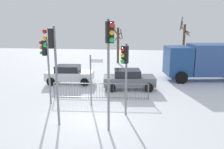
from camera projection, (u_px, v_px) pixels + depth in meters
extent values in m
plane|color=white|center=(91.00, 119.00, 12.03)|extent=(60.00, 60.00, 0.00)
cylinder|color=slate|center=(108.00, 78.00, 10.22)|extent=(0.11, 0.11, 5.08)
cube|color=black|center=(110.00, 32.00, 9.62)|extent=(0.39, 0.34, 0.90)
sphere|color=red|center=(112.00, 25.00, 9.33)|extent=(0.20, 0.20, 0.20)
sphere|color=orange|center=(112.00, 33.00, 9.40)|extent=(0.20, 0.20, 0.20)
sphere|color=green|center=(112.00, 40.00, 9.46)|extent=(0.20, 0.20, 0.20)
cylinder|color=slate|center=(49.00, 72.00, 13.81)|extent=(0.11, 0.11, 4.01)
cube|color=black|center=(45.00, 48.00, 13.52)|extent=(0.26, 0.35, 0.90)
sphere|color=red|center=(41.00, 43.00, 13.51)|extent=(0.20, 0.20, 0.20)
sphere|color=orange|center=(41.00, 48.00, 13.58)|extent=(0.20, 0.20, 0.20)
sphere|color=green|center=(41.00, 53.00, 13.65)|extent=(0.20, 0.20, 0.20)
cylinder|color=slate|center=(57.00, 78.00, 10.83)|extent=(0.11, 0.11, 4.79)
cube|color=black|center=(51.00, 38.00, 10.38)|extent=(0.31, 0.37, 0.90)
sphere|color=red|center=(44.00, 32.00, 10.27)|extent=(0.20, 0.20, 0.20)
sphere|color=orange|center=(45.00, 38.00, 10.34)|extent=(0.20, 0.20, 0.20)
sphere|color=green|center=(45.00, 45.00, 10.40)|extent=(0.20, 0.20, 0.20)
cylinder|color=slate|center=(126.00, 80.00, 12.17)|extent=(0.11, 0.11, 3.87)
cube|color=black|center=(125.00, 55.00, 11.72)|extent=(0.38, 0.34, 0.90)
sphere|color=red|center=(123.00, 49.00, 11.45)|extent=(0.20, 0.20, 0.20)
sphere|color=orange|center=(122.00, 55.00, 11.52)|extent=(0.20, 0.20, 0.20)
sphere|color=green|center=(122.00, 61.00, 11.59)|extent=(0.20, 0.20, 0.20)
cylinder|color=slate|center=(91.00, 81.00, 13.65)|extent=(0.09, 0.09, 3.10)
cube|color=white|center=(97.00, 61.00, 13.33)|extent=(0.70, 0.04, 0.22)
cube|color=slate|center=(101.00, 84.00, 14.87)|extent=(6.17, 0.38, 0.04)
cube|color=slate|center=(101.00, 97.00, 15.08)|extent=(6.17, 0.38, 0.04)
cylinder|color=slate|center=(56.00, 91.00, 15.16)|extent=(0.02, 0.02, 1.05)
cylinder|color=slate|center=(58.00, 91.00, 15.15)|extent=(0.02, 0.02, 1.05)
cylinder|color=slate|center=(61.00, 91.00, 15.14)|extent=(0.02, 0.02, 1.05)
cylinder|color=slate|center=(64.00, 91.00, 15.13)|extent=(0.02, 0.02, 1.05)
cylinder|color=slate|center=(66.00, 91.00, 15.12)|extent=(0.02, 0.02, 1.05)
cylinder|color=slate|center=(69.00, 91.00, 15.11)|extent=(0.02, 0.02, 1.05)
cylinder|color=slate|center=(72.00, 91.00, 15.10)|extent=(0.02, 0.02, 1.05)
cylinder|color=slate|center=(75.00, 91.00, 15.09)|extent=(0.02, 0.02, 1.05)
cylinder|color=slate|center=(77.00, 91.00, 15.08)|extent=(0.02, 0.02, 1.05)
cylinder|color=slate|center=(80.00, 91.00, 15.07)|extent=(0.02, 0.02, 1.05)
cylinder|color=slate|center=(83.00, 91.00, 15.06)|extent=(0.02, 0.02, 1.05)
cylinder|color=slate|center=(86.00, 91.00, 15.05)|extent=(0.02, 0.02, 1.05)
cylinder|color=slate|center=(88.00, 91.00, 15.04)|extent=(0.02, 0.02, 1.05)
cylinder|color=slate|center=(91.00, 91.00, 15.03)|extent=(0.02, 0.02, 1.05)
cylinder|color=slate|center=(94.00, 91.00, 15.02)|extent=(0.02, 0.02, 1.05)
cylinder|color=slate|center=(97.00, 91.00, 15.01)|extent=(0.02, 0.02, 1.05)
cylinder|color=slate|center=(99.00, 91.00, 15.00)|extent=(0.02, 0.02, 1.05)
cylinder|color=slate|center=(102.00, 91.00, 14.99)|extent=(0.02, 0.02, 1.05)
cylinder|color=slate|center=(105.00, 91.00, 14.98)|extent=(0.02, 0.02, 1.05)
cylinder|color=slate|center=(108.00, 92.00, 14.97)|extent=(0.02, 0.02, 1.05)
cylinder|color=slate|center=(111.00, 92.00, 14.96)|extent=(0.02, 0.02, 1.05)
cylinder|color=slate|center=(113.00, 92.00, 14.95)|extent=(0.02, 0.02, 1.05)
cylinder|color=slate|center=(116.00, 92.00, 14.94)|extent=(0.02, 0.02, 1.05)
cylinder|color=slate|center=(119.00, 92.00, 14.93)|extent=(0.02, 0.02, 1.05)
cylinder|color=slate|center=(122.00, 92.00, 14.92)|extent=(0.02, 0.02, 1.05)
cylinder|color=slate|center=(125.00, 92.00, 14.91)|extent=(0.02, 0.02, 1.05)
cylinder|color=slate|center=(127.00, 92.00, 14.90)|extent=(0.02, 0.02, 1.05)
cylinder|color=slate|center=(130.00, 92.00, 14.89)|extent=(0.02, 0.02, 1.05)
cylinder|color=slate|center=(133.00, 92.00, 14.88)|extent=(0.02, 0.02, 1.05)
cylinder|color=slate|center=(136.00, 92.00, 14.87)|extent=(0.02, 0.02, 1.05)
cylinder|color=slate|center=(139.00, 92.00, 14.86)|extent=(0.02, 0.02, 1.05)
cylinder|color=slate|center=(141.00, 92.00, 14.85)|extent=(0.02, 0.02, 1.05)
cylinder|color=slate|center=(144.00, 92.00, 14.84)|extent=(0.02, 0.02, 1.05)
cylinder|color=slate|center=(147.00, 92.00, 14.83)|extent=(0.02, 0.02, 1.05)
cylinder|color=slate|center=(54.00, 91.00, 15.16)|extent=(0.06, 0.06, 1.05)
cylinder|color=slate|center=(149.00, 92.00, 14.82)|extent=(0.06, 0.06, 1.05)
cube|color=silver|center=(70.00, 75.00, 18.92)|extent=(3.89, 1.90, 0.65)
cube|color=#1E232D|center=(68.00, 69.00, 18.80)|extent=(1.98, 1.60, 0.55)
cylinder|color=black|center=(88.00, 77.00, 19.74)|extent=(0.65, 0.25, 0.64)
cylinder|color=black|center=(85.00, 82.00, 18.09)|extent=(0.65, 0.25, 0.64)
cylinder|color=black|center=(57.00, 77.00, 19.89)|extent=(0.65, 0.25, 0.64)
cylinder|color=black|center=(51.00, 82.00, 18.24)|extent=(0.65, 0.25, 0.64)
cube|color=slate|center=(129.00, 80.00, 17.29)|extent=(3.98, 2.15, 0.65)
cube|color=#1E232D|center=(127.00, 73.00, 17.17)|extent=(2.07, 1.72, 0.55)
cylinder|color=black|center=(145.00, 82.00, 18.21)|extent=(0.66, 0.30, 0.64)
cylinder|color=black|center=(149.00, 88.00, 16.55)|extent=(0.66, 0.30, 0.64)
cylinder|color=black|center=(111.00, 82.00, 18.18)|extent=(0.66, 0.30, 0.64)
cylinder|color=black|center=(111.00, 88.00, 16.53)|extent=(0.66, 0.30, 0.64)
cube|color=#33518C|center=(219.00, 59.00, 19.77)|extent=(5.29, 3.09, 2.60)
cube|color=navy|center=(178.00, 61.00, 19.68)|extent=(2.31, 2.56, 2.40)
cylinder|color=black|center=(181.00, 78.00, 18.78)|extent=(1.03, 0.44, 1.00)
cylinder|color=black|center=(173.00, 71.00, 21.12)|extent=(1.03, 0.44, 1.00)
cylinder|color=#473828|center=(184.00, 44.00, 28.15)|extent=(0.29, 0.29, 4.62)
cylinder|color=#473828|center=(181.00, 24.00, 27.81)|extent=(0.45, 0.93, 1.63)
cylinder|color=#473828|center=(182.00, 25.00, 27.73)|extent=(0.25, 0.74, 0.91)
cylinder|color=#473828|center=(186.00, 31.00, 27.54)|extent=(0.64, 0.32, 1.06)
cylinder|color=#473828|center=(188.00, 33.00, 27.57)|extent=(0.64, 0.86, 0.71)
cylinder|color=#473828|center=(185.00, 30.00, 27.26)|extent=(1.12, 0.10, 0.74)
cylinder|color=#473828|center=(118.00, 46.00, 27.64)|extent=(0.28, 0.28, 4.25)
cylinder|color=#473828|center=(118.00, 37.00, 27.74)|extent=(0.79, 0.24, 1.01)
cylinder|color=#473828|center=(116.00, 32.00, 26.89)|extent=(0.90, 0.48, 0.56)
cylinder|color=#473828|center=(115.00, 28.00, 27.14)|extent=(0.23, 0.84, 0.77)
cylinder|color=#473828|center=(121.00, 34.00, 27.21)|extent=(0.27, 0.90, 1.18)
cylinder|color=#473828|center=(118.00, 35.00, 27.01)|extent=(0.79, 0.11, 0.99)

